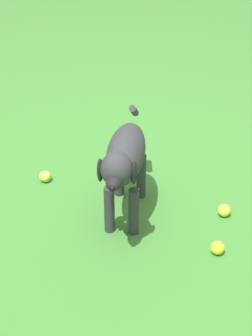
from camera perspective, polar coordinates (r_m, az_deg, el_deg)
The scene contains 5 objects.
ground at distance 2.88m, azimuth -1.03°, elevation -3.36°, with size 14.00×14.00×0.00m, color #38722D.
dog at distance 2.54m, azimuth -0.15°, elevation 0.91°, with size 0.68×0.48×0.54m.
tennis_ball_0 at distance 2.56m, azimuth 9.78°, elevation -8.42°, with size 0.07×0.07×0.07m, color #CCDD29.
tennis_ball_1 at distance 2.79m, azimuth 10.46°, elevation -4.49°, with size 0.07×0.07×0.07m, color #D4E037.
tennis_ball_2 at distance 3.03m, azimuth -8.67°, elevation -0.90°, with size 0.07×0.07×0.07m, color #C1D542.
Camera 1 is at (-1.69, -1.57, 1.72)m, focal length 56.90 mm.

